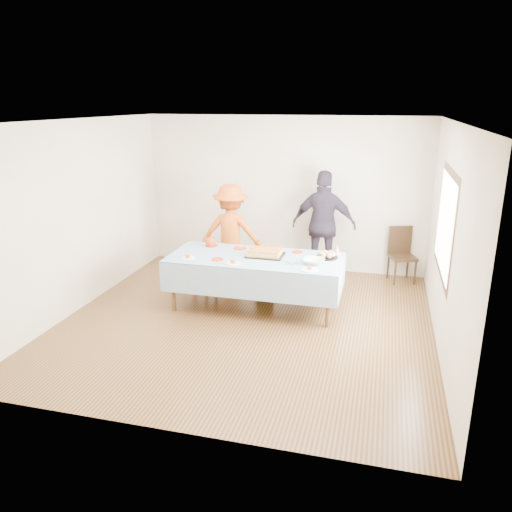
{
  "coord_description": "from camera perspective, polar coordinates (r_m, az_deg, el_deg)",
  "views": [
    {
      "loc": [
        1.72,
        -6.11,
        2.94
      ],
      "look_at": [
        0.06,
        0.3,
        0.87
      ],
      "focal_mm": 35.0,
      "sensor_mm": 36.0,
      "label": 1
    }
  ],
  "objects": [
    {
      "name": "ground",
      "position": [
        7.0,
        -1.08,
        -7.46
      ],
      "size": [
        5.0,
        5.0,
        0.0
      ],
      "primitive_type": "plane",
      "color": "#432913",
      "rests_on": "ground"
    },
    {
      "name": "room_walls",
      "position": [
        6.45,
        -0.69,
        6.93
      ],
      "size": [
        5.04,
        5.04,
        2.72
      ],
      "color": "beige",
      "rests_on": "ground"
    },
    {
      "name": "party_table",
      "position": [
        7.21,
        -0.09,
        -0.51
      ],
      "size": [
        2.5,
        1.1,
        0.78
      ],
      "color": "brown",
      "rests_on": "ground"
    },
    {
      "name": "birthday_cake",
      "position": [
        7.24,
        1.06,
        0.37
      ],
      "size": [
        0.53,
        0.41,
        0.09
      ],
      "color": "black",
      "rests_on": "party_table"
    },
    {
      "name": "rolls_tray",
      "position": [
        7.21,
        8.11,
        0.1
      ],
      "size": [
        0.32,
        0.32,
        0.1
      ],
      "color": "black",
      "rests_on": "party_table"
    },
    {
      "name": "punch_bowl",
      "position": [
        6.93,
        6.64,
        -0.6
      ],
      "size": [
        0.3,
        0.3,
        0.07
      ],
      "primitive_type": "imported",
      "color": "silver",
      "rests_on": "party_table"
    },
    {
      "name": "party_hat",
      "position": [
        7.36,
        9.24,
        0.71
      ],
      "size": [
        0.09,
        0.09,
        0.16
      ],
      "primitive_type": "cone",
      "color": "white",
      "rests_on": "party_table"
    },
    {
      "name": "fork_pile",
      "position": [
        6.93,
        4.08,
        -0.55
      ],
      "size": [
        0.24,
        0.18,
        0.07
      ],
      "primitive_type": null,
      "color": "white",
      "rests_on": "party_table"
    },
    {
      "name": "plate_red_far_a",
      "position": [
        7.76,
        -5.09,
        1.2
      ],
      "size": [
        0.2,
        0.2,
        0.01
      ],
      "primitive_type": "cylinder",
      "color": "red",
      "rests_on": "party_table"
    },
    {
      "name": "plate_red_far_b",
      "position": [
        7.6,
        -1.84,
        0.91
      ],
      "size": [
        0.19,
        0.19,
        0.01
      ],
      "primitive_type": "cylinder",
      "color": "red",
      "rests_on": "party_table"
    },
    {
      "name": "plate_red_far_c",
      "position": [
        7.53,
        1.07,
        0.76
      ],
      "size": [
        0.2,
        0.2,
        0.01
      ],
      "primitive_type": "cylinder",
      "color": "red",
      "rests_on": "party_table"
    },
    {
      "name": "plate_red_far_d",
      "position": [
        7.43,
        4.76,
        0.46
      ],
      "size": [
        0.16,
        0.16,
        0.01
      ],
      "primitive_type": "cylinder",
      "color": "red",
      "rests_on": "party_table"
    },
    {
      "name": "plate_red_near",
      "position": [
        7.09,
        -4.42,
        -0.37
      ],
      "size": [
        0.17,
        0.17,
        0.01
      ],
      "primitive_type": "cylinder",
      "color": "red",
      "rests_on": "party_table"
    },
    {
      "name": "plate_white_left",
      "position": [
        7.19,
        -7.79,
        -0.23
      ],
      "size": [
        0.2,
        0.2,
        0.01
      ],
      "primitive_type": "cylinder",
      "color": "white",
      "rests_on": "party_table"
    },
    {
      "name": "plate_white_mid",
      "position": [
        6.9,
        -2.63,
        -0.84
      ],
      "size": [
        0.21,
        0.21,
        0.01
      ],
      "primitive_type": "cylinder",
      "color": "white",
      "rests_on": "party_table"
    },
    {
      "name": "plate_white_right",
      "position": [
        6.67,
        6.12,
        -1.56
      ],
      "size": [
        0.24,
        0.24,
        0.01
      ],
      "primitive_type": "cylinder",
      "color": "white",
      "rests_on": "party_table"
    },
    {
      "name": "dining_chair",
      "position": [
        8.74,
        16.27,
        0.55
      ],
      "size": [
        0.51,
        0.51,
        0.92
      ],
      "rotation": [
        0.0,
        0.0,
        0.34
      ],
      "color": "black",
      "rests_on": "ground"
    },
    {
      "name": "toddler_left",
      "position": [
        7.87,
        -5.27,
        -1.07
      ],
      "size": [
        0.4,
        0.34,
        0.92
      ],
      "primitive_type": "imported",
      "rotation": [
        0.0,
        0.0,
        3.57
      ],
      "color": "#C13F18",
      "rests_on": "ground"
    },
    {
      "name": "toddler_mid",
      "position": [
        7.64,
        1.1,
        -1.85
      ],
      "size": [
        0.45,
        0.32,
        0.85
      ],
      "primitive_type": "imported",
      "rotation": [
        0.0,
        0.0,
        3.01
      ],
      "color": "#3D6D24",
      "rests_on": "ground"
    },
    {
      "name": "toddler_right",
      "position": [
        7.65,
        1.15,
        -2.05
      ],
      "size": [
        0.45,
        0.39,
        0.8
      ],
      "primitive_type": "imported",
      "rotation": [
        0.0,
        0.0,
        2.88
      ],
      "color": "#D2C262",
      "rests_on": "ground"
    },
    {
      "name": "adult_left",
      "position": [
        8.42,
        -2.86,
        2.73
      ],
      "size": [
        1.1,
        0.69,
        1.63
      ],
      "primitive_type": "imported",
      "rotation": [
        0.0,
        0.0,
        3.23
      ],
      "color": "#D55B1A",
      "rests_on": "ground"
    },
    {
      "name": "adult_right",
      "position": [
        8.52,
        7.75,
        3.52
      ],
      "size": [
        1.1,
        0.49,
        1.85
      ],
      "primitive_type": "imported",
      "rotation": [
        0.0,
        0.0,
        3.1
      ],
      "color": "#2F2837",
      "rests_on": "ground"
    }
  ]
}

